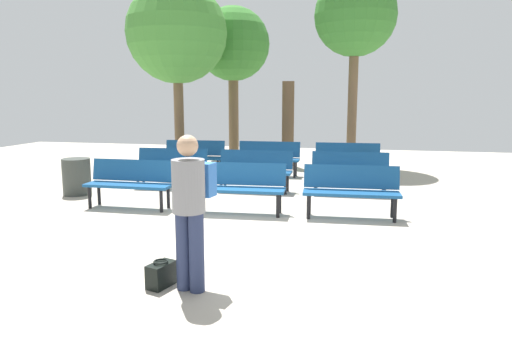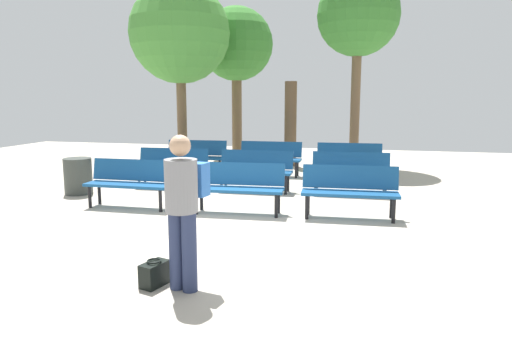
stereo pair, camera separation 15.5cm
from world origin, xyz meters
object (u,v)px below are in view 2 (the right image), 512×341
object	(u,v)px
bench_r2_c1	(270,156)
tree_0	(358,16)
bench_r2_c0	(196,155)
tree_2	(180,34)
tree_3	(236,46)
bench_r1_c0	(172,165)
bench_r2_c2	(349,158)
visitor_with_backpack	(184,203)
bench_r1_c2	(350,170)
bench_r0_c0	(130,180)
bench_r1_c1	(256,168)
bench_r0_c2	(350,188)
tree_1	(290,124)
handbag	(155,274)
trash_bin	(78,176)
bench_r0_c1	(238,185)

from	to	relation	value
bench_r2_c1	tree_0	bearing A→B (deg)	44.61
bench_r2_c0	tree_2	xyz separation A→B (m)	(-1.04, 1.61, 3.34)
tree_0	tree_3	world-z (taller)	tree_0
bench_r1_c0	bench_r2_c2	size ratio (longest dim) A/B	1.00
bench_r2_c2	visitor_with_backpack	bearing A→B (deg)	-104.07
bench_r1_c2	bench_r2_c0	bearing A→B (deg)	155.65
tree_2	bench_r0_c0	bearing A→B (deg)	-77.80
bench_r1_c1	tree_2	distance (m)	5.73
bench_r2_c0	tree_0	world-z (taller)	tree_0
bench_r0_c2	bench_r1_c2	bearing A→B (deg)	88.31
bench_r1_c1	bench_r2_c0	world-z (taller)	same
bench_r1_c1	bench_r2_c2	bearing A→B (deg)	46.27
bench_r0_c2	tree_1	size ratio (longest dim) A/B	0.66
bench_r0_c2	bench_r1_c2	size ratio (longest dim) A/B	1.01
bench_r1_c2	handbag	size ratio (longest dim) A/B	4.49
trash_bin	bench_r2_c0	bearing A→B (deg)	63.34
visitor_with_backpack	bench_r2_c1	bearing A→B (deg)	-74.18
tree_0	bench_r1_c2	bearing A→B (deg)	-89.73
bench_r2_c2	tree_2	size ratio (longest dim) A/B	0.30
bench_r0_c2	trash_bin	xyz separation A→B (m)	(-5.62, 0.66, -0.13)
bench_r0_c2	tree_1	bearing A→B (deg)	105.72
handbag	trash_bin	xyz separation A→B (m)	(-3.65, 4.02, 0.24)
bench_r0_c1	bench_r2_c0	xyz separation A→B (m)	(-2.20, 3.77, 0.00)
tree_0	tree_2	xyz separation A→B (m)	(-5.09, -0.63, -0.39)
bench_r1_c0	handbag	world-z (taller)	bench_r1_c0
bench_r1_c0	bench_r2_c0	world-z (taller)	same
bench_r2_c0	visitor_with_backpack	xyz separation A→B (m)	(2.50, -7.01, 0.43)
bench_r0_c0	bench_r0_c2	world-z (taller)	same
tree_2	bench_r2_c0	bearing A→B (deg)	-57.27
bench_r2_c1	tree_2	size ratio (longest dim) A/B	0.30
bench_r0_c1	bench_r2_c2	xyz separation A→B (m)	(1.79, 3.95, 0.00)
bench_r2_c2	tree_2	xyz separation A→B (m)	(-5.02, 1.44, 3.34)
bench_r0_c2	tree_1	world-z (taller)	tree_1
bench_r2_c2	tree_2	bearing A→B (deg)	161.68
tree_0	tree_3	size ratio (longest dim) A/B	1.09
tree_1	bench_r0_c1	bearing A→B (deg)	-90.23
bench_r1_c2	handbag	distance (m)	5.64
bench_r1_c0	tree_0	bearing A→B (deg)	43.03
bench_r2_c2	handbag	world-z (taller)	bench_r2_c2
bench_r2_c1	tree_3	world-z (taller)	tree_3
visitor_with_backpack	tree_1	bearing A→B (deg)	-76.50
bench_r0_c1	tree_3	distance (m)	8.45
tree_0	tree_2	distance (m)	5.14
bench_r0_c0	tree_2	size ratio (longest dim) A/B	0.30
bench_r2_c2	trash_bin	xyz separation A→B (m)	(-5.49, -3.18, -0.13)
bench_r1_c2	bench_r1_c0	bearing A→B (deg)	-179.00
bench_r1_c0	tree_0	xyz separation A→B (m)	(3.91, 4.13, 3.73)
tree_3	visitor_with_backpack	distance (m)	11.38
bench_r0_c2	tree_0	distance (m)	6.98
tree_2	visitor_with_backpack	bearing A→B (deg)	-67.71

